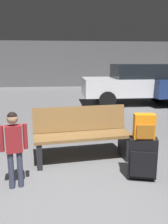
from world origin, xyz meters
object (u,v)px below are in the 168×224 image
object	(u,v)px
child	(14,142)
parked_car_near	(138,83)
bench	(82,134)
backpack_bright	(144,127)
suitcase	(142,158)

from	to	relation	value
child	parked_car_near	size ratio (longest dim) A/B	0.25
bench	backpack_bright	world-z (taller)	backpack_bright
suitcase	child	distance (m)	1.75
backpack_bright	parked_car_near	size ratio (longest dim) A/B	0.08
bench	parked_car_near	world-z (taller)	parked_car_near
parked_car_near	suitcase	bearing A→B (deg)	-107.32
bench	suitcase	distance (m)	1.09
bench	parked_car_near	xyz separation A→B (m)	(2.59, 5.06, 0.36)
suitcase	backpack_bright	bearing A→B (deg)	-40.95
suitcase	child	xyz separation A→B (m)	(-1.73, -0.06, 0.31)
suitcase	parked_car_near	xyz separation A→B (m)	(1.81, 5.81, 0.48)
bench	parked_car_near	size ratio (longest dim) A/B	0.40
suitcase	backpack_bright	world-z (taller)	backpack_bright
backpack_bright	child	distance (m)	1.73
child	parked_car_near	distance (m)	6.86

